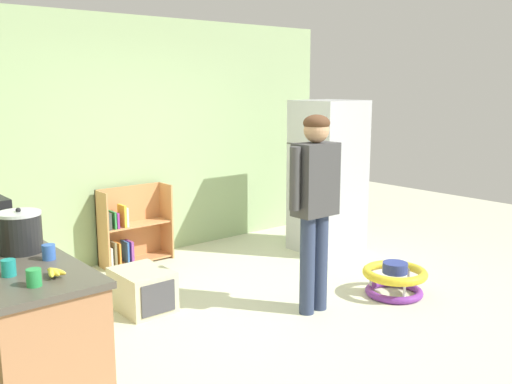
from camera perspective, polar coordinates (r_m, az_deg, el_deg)
The scene contains 13 objects.
ground_plane at distance 5.13m, azimuth 2.70°, elevation -11.84°, with size 12.00×12.00×0.00m, color beige.
back_wall at distance 6.67m, azimuth -10.94°, elevation 5.20°, with size 5.20×0.06×2.70m, color #9AB680.
kitchen_counter at distance 4.24m, azimuth -23.77°, elevation -11.15°, with size 0.65×2.08×0.90m.
refrigerator at distance 6.84m, azimuth 7.13°, elevation 1.56°, with size 0.73×0.68×1.78m.
bookshelf at distance 6.52m, azimuth -12.41°, elevation -3.72°, with size 0.80×0.28×0.85m.
standing_person at distance 4.89m, azimuth 5.89°, elevation -0.27°, with size 0.57×0.22×1.72m.
baby_walker at distance 5.61m, azimuth 13.58°, elevation -8.40°, with size 0.60×0.60×0.32m.
pet_carrier at distance 5.23m, azimuth -11.20°, elevation -9.50°, with size 0.42×0.55×0.36m.
crock_pot at distance 3.98m, azimuth -22.38°, elevation -3.69°, with size 0.28×0.28×0.29m.
banana_bunch at distance 3.44m, azimuth -19.41°, elevation -7.50°, with size 0.12×0.16×0.04m.
blue_cup at distance 3.77m, azimuth -19.87°, elevation -5.63°, with size 0.08×0.08×0.10m, color blue.
green_cup at distance 3.32m, azimuth -21.17°, elevation -7.93°, with size 0.08×0.08×0.10m, color green.
teal_cup at distance 3.54m, azimuth -23.34°, elevation -6.92°, with size 0.08×0.08×0.10m, color teal.
Camera 1 is at (-3.22, -3.48, 1.96)m, focal length 40.32 mm.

